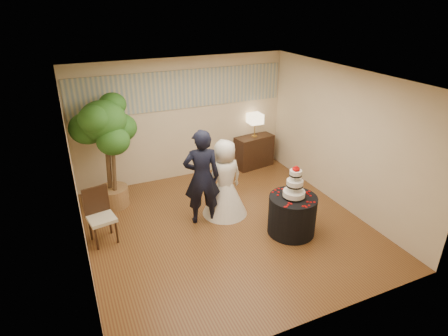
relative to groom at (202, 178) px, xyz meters
name	(u,v)px	position (x,y,z in m)	size (l,w,h in m)	color
floor	(228,227)	(0.34, -0.41, -0.93)	(5.00, 5.00, 0.00)	brown
ceiling	(228,78)	(0.34, -0.41, 1.87)	(5.00, 5.00, 0.00)	white
wall_back	(183,120)	(0.34, 2.09, 0.47)	(5.00, 0.06, 2.80)	beige
wall_front	(316,237)	(0.34, -2.91, 0.47)	(5.00, 0.06, 2.80)	beige
wall_left	(76,187)	(-2.16, -0.41, 0.47)	(0.06, 5.00, 2.80)	beige
wall_right	(342,139)	(2.84, -0.41, 0.47)	(0.06, 5.00, 2.80)	beige
mural_border	(182,90)	(0.34, 2.07, 1.17)	(4.90, 0.02, 0.85)	#A3A999
groom	(202,178)	(0.00, 0.00, 0.00)	(0.68, 0.45, 1.87)	black
bride	(225,178)	(0.50, 0.09, -0.16)	(0.89, 0.89, 1.56)	white
cake_table	(292,215)	(1.35, -1.02, -0.57)	(0.86, 0.86, 0.74)	black
wedding_cake	(295,182)	(1.35, -1.02, 0.11)	(0.40, 0.40, 0.61)	white
console	(254,151)	(2.11, 1.87, -0.53)	(0.97, 0.43, 0.81)	black
table_lamp	(255,125)	(2.11, 1.87, 0.16)	(0.32, 0.32, 0.58)	#CDB487
ficus_tree	(107,153)	(-1.48, 1.31, 0.24)	(1.12, 1.12, 2.35)	#26581B
side_chair	(101,217)	(-1.84, 0.08, -0.43)	(0.46, 0.48, 1.00)	black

